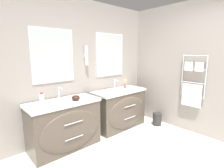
{
  "coord_description": "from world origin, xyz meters",
  "views": [
    {
      "loc": [
        -1.86,
        -0.66,
        1.62
      ],
      "look_at": [
        0.14,
        1.58,
        1.08
      ],
      "focal_mm": 28.0,
      "sensor_mm": 36.0,
      "label": 1
    }
  ],
  "objects": [
    {
      "name": "faucet_left",
      "position": [
        -0.6,
        2.09,
        0.93
      ],
      "size": [
        0.17,
        0.13,
        0.21
      ],
      "color": "silver",
      "rests_on": "vanity_left"
    },
    {
      "name": "vanity_left",
      "position": [
        -0.6,
        1.92,
        0.42
      ],
      "size": [
        1.18,
        0.6,
        0.83
      ],
      "color": "#4C4238",
      "rests_on": "ground_plane"
    },
    {
      "name": "wall_back",
      "position": [
        0.0,
        2.28,
        1.31
      ],
      "size": [
        4.83,
        0.14,
        2.6
      ],
      "color": "gray",
      "rests_on": "ground_plane"
    },
    {
      "name": "amenity_bowl",
      "position": [
        -0.42,
        1.87,
        0.87
      ],
      "size": [
        0.14,
        0.14,
        0.09
      ],
      "color": "black",
      "rests_on": "vanity_left"
    },
    {
      "name": "flower_vase",
      "position": [
        0.93,
        2.02,
        0.91
      ],
      "size": [
        0.06,
        0.06,
        0.2
      ],
      "color": "#CC4C51",
      "rests_on": "vanity_right"
    },
    {
      "name": "faucet_right",
      "position": [
        0.68,
        2.09,
        0.93
      ],
      "size": [
        0.17,
        0.13,
        0.21
      ],
      "color": "silver",
      "rests_on": "vanity_right"
    },
    {
      "name": "waste_bin",
      "position": [
        1.38,
        1.44,
        0.15
      ],
      "size": [
        0.2,
        0.2,
        0.28
      ],
      "color": "#282626",
      "rests_on": "ground_plane"
    },
    {
      "name": "vanity_right",
      "position": [
        0.68,
        1.92,
        0.42
      ],
      "size": [
        1.18,
        0.6,
        0.83
      ],
      "color": "#4C4238",
      "rests_on": "ground_plane"
    },
    {
      "name": "toiletry_bottle",
      "position": [
        -0.98,
        1.87,
        0.93
      ],
      "size": [
        0.07,
        0.07,
        0.22
      ],
      "color": "silver",
      "rests_on": "vanity_left"
    },
    {
      "name": "wall_right",
      "position": [
        1.65,
        1.01,
        1.3
      ],
      "size": [
        0.13,
        4.38,
        2.6
      ],
      "color": "gray",
      "rests_on": "ground_plane"
    }
  ]
}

